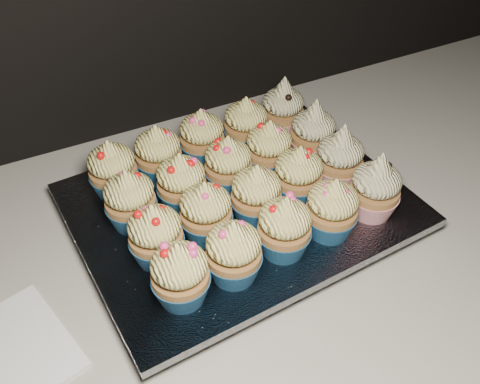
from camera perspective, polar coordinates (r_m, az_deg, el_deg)
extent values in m
cube|color=beige|center=(0.68, -6.82, -8.85)|extent=(2.44, 0.64, 0.04)
cube|color=white|center=(0.64, -24.14, -15.94)|extent=(0.17, 0.17, 0.00)
cube|color=black|center=(0.71, 0.00, -2.35)|extent=(0.40, 0.32, 0.02)
cube|color=silver|center=(0.70, 0.00, -1.35)|extent=(0.43, 0.35, 0.01)
cone|color=navy|center=(0.58, -6.24, -10.15)|extent=(0.06, 0.06, 0.03)
ellipsoid|color=#FDEB80|center=(0.55, -6.53, -7.72)|extent=(0.06, 0.06, 0.04)
cone|color=#FDEB80|center=(0.54, -6.71, -6.12)|extent=(0.03, 0.03, 0.02)
cone|color=navy|center=(0.60, -0.66, -7.92)|extent=(0.06, 0.06, 0.03)
ellipsoid|color=#FDEB80|center=(0.57, -0.69, -5.45)|extent=(0.06, 0.06, 0.04)
cone|color=#FDEB80|center=(0.55, -0.71, -3.83)|extent=(0.03, 0.03, 0.02)
cone|color=navy|center=(0.63, 4.64, -5.27)|extent=(0.06, 0.06, 0.03)
ellipsoid|color=#FDEB80|center=(0.60, 4.83, -2.78)|extent=(0.06, 0.06, 0.04)
cone|color=#FDEB80|center=(0.58, 4.96, -1.17)|extent=(0.03, 0.03, 0.02)
cone|color=navy|center=(0.65, 9.54, -3.27)|extent=(0.06, 0.06, 0.03)
ellipsoid|color=#FDEB80|center=(0.63, 9.92, -0.81)|extent=(0.06, 0.06, 0.04)
cone|color=#FDEB80|center=(0.61, 10.17, 0.78)|extent=(0.03, 0.03, 0.02)
cone|color=#B01826|center=(0.69, 13.90, -1.16)|extent=(0.06, 0.06, 0.03)
ellipsoid|color=beige|center=(0.67, 14.42, 1.24)|extent=(0.06, 0.06, 0.04)
cone|color=beige|center=(0.65, 14.84, 3.12)|extent=(0.03, 0.03, 0.03)
cone|color=navy|center=(0.62, -8.76, -6.04)|extent=(0.06, 0.06, 0.03)
ellipsoid|color=#FDEB80|center=(0.60, -9.13, -3.58)|extent=(0.06, 0.06, 0.04)
cone|color=#FDEB80|center=(0.58, -9.37, -1.98)|extent=(0.03, 0.03, 0.02)
cone|color=navy|center=(0.64, -3.57, -3.63)|extent=(0.06, 0.06, 0.03)
ellipsoid|color=#FDEB80|center=(0.62, -3.72, -1.15)|extent=(0.06, 0.06, 0.04)
cone|color=#FDEB80|center=(0.60, -3.81, 0.46)|extent=(0.03, 0.03, 0.02)
cone|color=navy|center=(0.66, 1.70, -1.78)|extent=(0.06, 0.06, 0.03)
ellipsoid|color=#FDEB80|center=(0.64, 1.77, 0.70)|extent=(0.06, 0.06, 0.04)
cone|color=#FDEB80|center=(0.62, 1.81, 2.30)|extent=(0.03, 0.03, 0.02)
cone|color=navy|center=(0.69, 6.08, 0.29)|extent=(0.06, 0.06, 0.03)
ellipsoid|color=#FDEB80|center=(0.67, 6.31, 2.73)|extent=(0.06, 0.06, 0.04)
cone|color=#FDEB80|center=(0.65, 6.45, 4.29)|extent=(0.03, 0.03, 0.02)
cone|color=#B01826|center=(0.73, 10.35, 1.97)|extent=(0.06, 0.06, 0.03)
ellipsoid|color=beige|center=(0.70, 10.72, 4.35)|extent=(0.06, 0.06, 0.04)
cone|color=beige|center=(0.69, 11.01, 6.21)|extent=(0.03, 0.03, 0.03)
cone|color=navy|center=(0.67, -11.37, -2.31)|extent=(0.06, 0.06, 0.03)
ellipsoid|color=#FDEB80|center=(0.64, -11.81, 0.13)|extent=(0.06, 0.06, 0.04)
cone|color=#FDEB80|center=(0.63, -12.10, 1.70)|extent=(0.03, 0.03, 0.02)
cone|color=navy|center=(0.68, -6.11, -0.49)|extent=(0.06, 0.06, 0.03)
ellipsoid|color=#FDEB80|center=(0.66, -6.34, 1.96)|extent=(0.06, 0.06, 0.04)
cone|color=#FDEB80|center=(0.64, -6.49, 3.53)|extent=(0.03, 0.03, 0.02)
cone|color=navy|center=(0.70, -1.23, 1.40)|extent=(0.06, 0.06, 0.03)
ellipsoid|color=#FDEB80|center=(0.68, -1.27, 3.84)|extent=(0.06, 0.06, 0.04)
cone|color=#FDEB80|center=(0.67, -1.30, 5.40)|extent=(0.03, 0.03, 0.02)
cone|color=navy|center=(0.73, 3.04, 3.14)|extent=(0.06, 0.06, 0.03)
ellipsoid|color=#FDEB80|center=(0.71, 3.15, 5.54)|extent=(0.06, 0.06, 0.04)
cone|color=#FDEB80|center=(0.70, 3.22, 7.07)|extent=(0.03, 0.03, 0.02)
cone|color=#B01826|center=(0.77, 7.63, 4.74)|extent=(0.06, 0.06, 0.03)
ellipsoid|color=beige|center=(0.74, 7.90, 7.08)|extent=(0.06, 0.06, 0.04)
cone|color=beige|center=(0.73, 8.10, 8.89)|extent=(0.03, 0.03, 0.03)
cone|color=navy|center=(0.72, -13.13, 0.89)|extent=(0.06, 0.06, 0.03)
ellipsoid|color=#FDEB80|center=(0.69, -13.60, 3.26)|extent=(0.06, 0.06, 0.04)
cone|color=#FDEB80|center=(0.68, -13.91, 4.78)|extent=(0.03, 0.03, 0.02)
cone|color=navy|center=(0.73, -8.50, 2.59)|extent=(0.06, 0.06, 0.03)
ellipsoid|color=#FDEB80|center=(0.71, -8.81, 4.97)|extent=(0.06, 0.06, 0.04)
cone|color=#FDEB80|center=(0.69, -9.00, 6.49)|extent=(0.03, 0.03, 0.02)
cone|color=navy|center=(0.75, -3.97, 4.41)|extent=(0.06, 0.06, 0.03)
ellipsoid|color=#FDEB80|center=(0.73, -4.11, 6.77)|extent=(0.06, 0.06, 0.04)
cone|color=#FDEB80|center=(0.72, -4.20, 8.27)|extent=(0.03, 0.03, 0.02)
cone|color=navy|center=(0.78, 0.62, 5.77)|extent=(0.06, 0.06, 0.03)
ellipsoid|color=#FDEB80|center=(0.75, 0.64, 8.10)|extent=(0.06, 0.06, 0.04)
cone|color=#FDEB80|center=(0.74, 0.65, 9.58)|extent=(0.03, 0.03, 0.02)
cone|color=#B01826|center=(0.81, 4.50, 7.29)|extent=(0.06, 0.06, 0.03)
ellipsoid|color=beige|center=(0.79, 4.65, 9.57)|extent=(0.06, 0.06, 0.04)
cone|color=beige|center=(0.77, 4.76, 11.33)|extent=(0.03, 0.03, 0.03)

